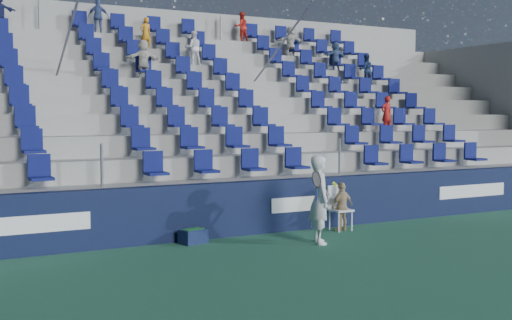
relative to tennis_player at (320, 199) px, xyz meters
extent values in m
plane|color=#2A6244|center=(-1.03, -1.52, -0.93)|extent=(70.00, 70.00, 0.00)
cube|color=#0E1635|center=(-1.03, 1.63, -0.33)|extent=(24.00, 0.30, 1.20)
cube|color=white|center=(-6.03, 1.47, -0.31)|extent=(3.20, 0.02, 0.34)
cube|color=white|center=(0.47, 1.47, -0.31)|extent=(1.60, 0.02, 0.34)
cube|color=white|center=(5.97, 1.47, -0.31)|extent=(2.40, 0.02, 0.34)
cube|color=#989894|center=(-1.03, 2.21, -0.33)|extent=(24.00, 0.85, 1.20)
cube|color=#989894|center=(-1.03, 3.06, -0.08)|extent=(24.00, 0.85, 1.70)
cube|color=#989894|center=(-1.03, 3.91, 0.17)|extent=(24.00, 0.85, 2.20)
cube|color=#989894|center=(-1.03, 4.76, 0.42)|extent=(24.00, 0.85, 2.70)
cube|color=#989894|center=(-1.03, 5.61, 0.67)|extent=(24.00, 0.85, 3.20)
cube|color=#989894|center=(-1.03, 6.46, 0.92)|extent=(24.00, 0.85, 3.70)
cube|color=#989894|center=(-1.03, 7.31, 1.17)|extent=(24.00, 0.85, 4.20)
cube|color=#989894|center=(-1.03, 8.16, 1.42)|extent=(24.00, 0.85, 4.70)
cube|color=#989894|center=(-1.03, 9.01, 1.67)|extent=(24.00, 0.85, 5.20)
cube|color=#989894|center=(-1.03, 9.68, 2.17)|extent=(24.00, 0.50, 6.20)
cube|color=#989894|center=(10.82, 5.61, 1.67)|extent=(0.30, 7.65, 5.20)
cube|color=#0E1454|center=(-1.03, 2.21, 0.62)|extent=(16.05, 0.50, 0.70)
cube|color=#0E1454|center=(-1.03, 3.06, 1.12)|extent=(16.05, 0.50, 0.70)
cube|color=#0E1454|center=(-1.03, 3.91, 1.62)|extent=(16.05, 0.50, 0.70)
cube|color=#0E1454|center=(-1.03, 4.76, 2.12)|extent=(16.05, 0.50, 0.70)
cube|color=#0E1454|center=(-1.03, 5.61, 2.62)|extent=(16.05, 0.50, 0.70)
cube|color=#0E1454|center=(-1.03, 6.46, 3.12)|extent=(16.05, 0.50, 0.70)
cube|color=#0E1454|center=(-1.03, 7.31, 3.62)|extent=(16.05, 0.50, 0.70)
cube|color=#0E1454|center=(-1.03, 8.16, 4.12)|extent=(16.05, 0.50, 0.70)
cube|color=#0E1454|center=(-1.03, 9.01, 4.62)|extent=(16.05, 0.50, 0.70)
cylinder|color=gray|center=(-4.03, 5.61, 3.42)|extent=(0.06, 7.68, 4.55)
cylinder|color=gray|center=(1.97, 5.61, 3.42)|extent=(0.06, 7.68, 4.55)
imported|color=beige|center=(4.15, 8.11, 4.29)|extent=(1.00, 0.42, 1.05)
imported|color=#3E5789|center=(5.44, 7.26, 3.77)|extent=(0.96, 0.40, 1.00)
imported|color=beige|center=(-1.69, 6.41, 3.32)|extent=(1.05, 0.46, 1.10)
imported|color=#3E5089|center=(-2.29, 8.96, 4.81)|extent=(0.67, 0.40, 1.07)
imported|color=orange|center=(-1.05, 8.11, 4.26)|extent=(0.40, 0.30, 0.99)
imported|color=white|center=(0.17, 7.26, 3.80)|extent=(0.58, 0.49, 1.05)
imported|color=navy|center=(6.10, 6.41, 3.29)|extent=(0.59, 0.51, 1.03)
imported|color=red|center=(2.68, 8.96, 4.79)|extent=(0.51, 0.41, 1.04)
imported|color=#B21A17|center=(4.92, 3.86, 1.79)|extent=(0.40, 0.28, 1.05)
imported|color=silver|center=(0.00, 0.00, 0.00)|extent=(0.65, 0.79, 1.86)
cylinder|color=navy|center=(-0.25, -0.25, 0.15)|extent=(0.03, 0.03, 0.28)
torus|color=black|center=(-0.25, -0.25, 0.45)|extent=(0.30, 0.17, 0.28)
plane|color=#262626|center=(-0.25, -0.25, 0.45)|extent=(0.30, 0.16, 0.29)
sphere|color=#CAE735|center=(0.25, -0.20, 0.31)|extent=(0.07, 0.07, 0.07)
sphere|color=#CAE735|center=(0.25, -0.14, 0.34)|extent=(0.07, 0.07, 0.07)
cube|color=white|center=(1.27, 1.03, -0.45)|extent=(0.46, 0.46, 0.04)
cube|color=white|center=(1.27, 1.25, -0.17)|extent=(0.46, 0.05, 0.56)
cylinder|color=white|center=(1.09, 0.85, -0.70)|extent=(0.03, 0.03, 0.46)
cylinder|color=white|center=(1.46, 0.85, -0.70)|extent=(0.03, 0.03, 0.46)
cylinder|color=white|center=(1.09, 1.22, -0.70)|extent=(0.03, 0.03, 0.46)
cylinder|color=white|center=(1.46, 1.22, -0.70)|extent=(0.03, 0.03, 0.46)
imported|color=tan|center=(1.27, 0.98, -0.36)|extent=(0.71, 0.42, 1.13)
cube|color=#101A3C|center=(-2.35, 1.23, -0.78)|extent=(0.63, 0.49, 0.30)
cube|color=#1E662D|center=(-2.35, 1.23, -0.71)|extent=(0.50, 0.37, 0.18)
camera|label=1|loc=(-7.41, -11.10, 1.75)|focal=45.00mm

